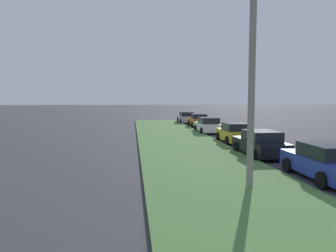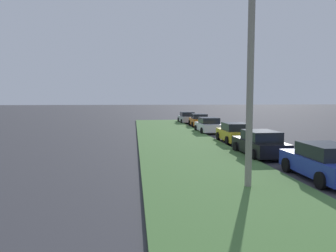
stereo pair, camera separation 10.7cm
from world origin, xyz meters
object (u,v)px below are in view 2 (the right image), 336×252
at_px(parked_car_orange, 199,120).
at_px(streetlight, 259,67).
at_px(parked_car_black, 260,144).
at_px(parked_car_white, 208,125).
at_px(parked_car_blue, 324,162).
at_px(parked_car_yellow, 235,133).
at_px(parked_car_silver, 187,118).

height_order(parked_car_orange, streetlight, streetlight).
distance_m(parked_car_black, parked_car_orange, 19.13).
relative_size(parked_car_white, streetlight, 0.58).
xyz_separation_m(parked_car_blue, streetlight, (-0.91, 3.20, 3.67)).
relative_size(parked_car_black, parked_car_yellow, 1.00).
xyz_separation_m(parked_car_yellow, parked_car_silver, (18.83, 0.45, 0.00)).
distance_m(parked_car_silver, streetlight, 30.95).
bearing_deg(parked_car_black, parked_car_white, -1.02).
xyz_separation_m(parked_car_blue, parked_car_white, (17.67, 0.62, 0.00)).
distance_m(parked_car_black, parked_car_silver, 24.40).
bearing_deg(parked_car_orange, parked_car_yellow, -177.74).
bearing_deg(parked_car_orange, parked_car_white, 178.61).
height_order(parked_car_yellow, parked_car_silver, same).
xyz_separation_m(parked_car_white, parked_car_silver, (12.04, 0.06, 0.00)).
xyz_separation_m(parked_car_silver, streetlight, (-30.63, 2.51, 3.67)).
relative_size(parked_car_blue, parked_car_white, 1.00).
bearing_deg(parked_car_orange, parked_car_blue, -177.04).
height_order(parked_car_blue, parked_car_yellow, same).
bearing_deg(parked_car_black, parked_car_blue, -175.28).
height_order(parked_car_black, parked_car_orange, same).
bearing_deg(parked_car_yellow, parked_car_black, 177.85).
relative_size(parked_car_black, parked_car_silver, 1.00).
xyz_separation_m(parked_car_black, parked_car_white, (12.36, 0.06, 0.00)).
bearing_deg(parked_car_yellow, parked_car_orange, 0.89).
height_order(parked_car_silver, streetlight, streetlight).
xyz_separation_m(parked_car_yellow, parked_car_orange, (13.56, -0.08, 0.00)).
bearing_deg(parked_car_black, parked_car_yellow, -4.70).
bearing_deg(parked_car_silver, parked_car_blue, -179.28).
xyz_separation_m(parked_car_black, streetlight, (-6.22, 2.63, 3.67)).
xyz_separation_m(parked_car_orange, streetlight, (-25.35, 3.05, 3.67)).
xyz_separation_m(parked_car_blue, parked_car_black, (5.31, 0.56, 0.00)).
relative_size(parked_car_blue, parked_car_yellow, 1.00).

